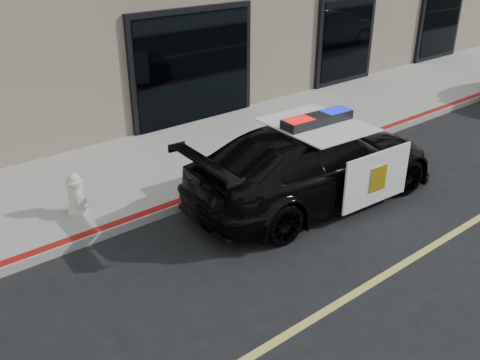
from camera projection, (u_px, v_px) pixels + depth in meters
ground at (475, 221)px, 9.18m from camera, size 120.00×120.00×0.00m
sidewalk_n at (270, 132)px, 12.81m from camera, size 60.00×3.50×0.15m
police_car at (315, 163)px, 9.59m from camera, size 2.67×5.25×1.64m
fire_hydrant at (76, 194)px, 8.99m from camera, size 0.34×0.47×0.75m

